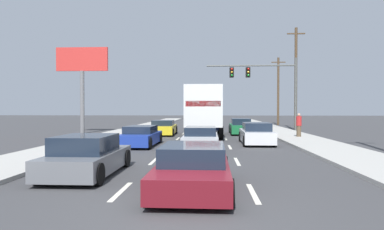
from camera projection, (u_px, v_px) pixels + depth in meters
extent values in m
plane|color=#3D3D3F|center=(204.00, 131.00, 32.26)|extent=(140.00, 140.00, 0.00)
cube|color=#B2AFA8|center=(287.00, 134.00, 26.88)|extent=(3.17, 80.00, 0.14)
cube|color=#B2AFA8|center=(121.00, 133.00, 27.64)|extent=(3.17, 80.00, 0.14)
cube|color=silver|center=(121.00, 191.00, 8.56)|extent=(0.14, 2.00, 0.01)
cube|color=silver|center=(154.00, 161.00, 13.55)|extent=(0.14, 2.00, 0.01)
cube|color=silver|center=(169.00, 147.00, 18.54)|extent=(0.14, 2.00, 0.01)
cube|color=silver|center=(178.00, 139.00, 23.54)|extent=(0.14, 2.00, 0.01)
cube|color=silver|center=(184.00, 133.00, 28.53)|extent=(0.14, 2.00, 0.01)
cube|color=silver|center=(188.00, 130.00, 33.52)|extent=(0.14, 2.00, 0.01)
cube|color=silver|center=(190.00, 127.00, 38.51)|extent=(0.14, 2.00, 0.01)
cube|color=silver|center=(193.00, 125.00, 43.50)|extent=(0.14, 2.00, 0.01)
cube|color=silver|center=(195.00, 123.00, 48.49)|extent=(0.14, 2.00, 0.01)
cube|color=silver|center=(196.00, 122.00, 53.48)|extent=(0.14, 2.00, 0.01)
cube|color=silver|center=(253.00, 193.00, 8.37)|extent=(0.14, 2.00, 0.01)
cube|color=silver|center=(237.00, 161.00, 13.36)|extent=(0.14, 2.00, 0.01)
cube|color=silver|center=(230.00, 147.00, 18.36)|extent=(0.14, 2.00, 0.01)
cube|color=silver|center=(226.00, 139.00, 23.35)|extent=(0.14, 2.00, 0.01)
cube|color=silver|center=(223.00, 133.00, 28.34)|extent=(0.14, 2.00, 0.01)
cube|color=silver|center=(221.00, 130.00, 33.33)|extent=(0.14, 2.00, 0.01)
cube|color=silver|center=(220.00, 127.00, 38.32)|extent=(0.14, 2.00, 0.01)
cube|color=silver|center=(219.00, 125.00, 43.31)|extent=(0.14, 2.00, 0.01)
cube|color=silver|center=(218.00, 123.00, 48.30)|extent=(0.14, 2.00, 0.01)
cube|color=silver|center=(217.00, 122.00, 53.29)|extent=(0.14, 2.00, 0.01)
cube|color=yellow|center=(163.00, 129.00, 26.94)|extent=(1.94, 4.26, 0.64)
cube|color=#192333|center=(163.00, 123.00, 26.76)|extent=(1.68, 2.00, 0.42)
cylinder|color=black|center=(156.00, 130.00, 28.54)|extent=(0.23, 0.64, 0.64)
cylinder|color=black|center=(176.00, 130.00, 28.47)|extent=(0.23, 0.64, 0.64)
cylinder|color=black|center=(150.00, 132.00, 25.41)|extent=(0.23, 0.64, 0.64)
cylinder|color=black|center=(172.00, 132.00, 25.34)|extent=(0.23, 0.64, 0.64)
cube|color=#1E389E|center=(141.00, 138.00, 18.98)|extent=(1.88, 4.34, 0.60)
cube|color=#192333|center=(141.00, 129.00, 19.03)|extent=(1.62, 2.24, 0.41)
cylinder|color=black|center=(133.00, 138.00, 20.64)|extent=(0.23, 0.64, 0.64)
cylinder|color=black|center=(160.00, 138.00, 20.51)|extent=(0.23, 0.64, 0.64)
cylinder|color=black|center=(118.00, 143.00, 17.45)|extent=(0.23, 0.64, 0.64)
cylinder|color=black|center=(149.00, 143.00, 17.32)|extent=(0.23, 0.64, 0.64)
cube|color=slate|center=(88.00, 161.00, 10.70)|extent=(1.85, 4.08, 0.61)
cube|color=#192333|center=(86.00, 144.00, 10.51)|extent=(1.62, 2.07, 0.55)
cylinder|color=black|center=(80.00, 158.00, 12.24)|extent=(0.22, 0.64, 0.64)
cylinder|color=black|center=(126.00, 158.00, 12.13)|extent=(0.22, 0.64, 0.64)
cylinder|color=black|center=(38.00, 174.00, 9.27)|extent=(0.22, 0.64, 0.64)
cylinder|color=black|center=(98.00, 174.00, 9.17)|extent=(0.22, 0.64, 0.64)
cube|color=white|center=(204.00, 106.00, 24.03)|extent=(2.51, 6.67, 2.75)
cube|color=red|center=(203.00, 104.00, 20.72)|extent=(2.22, 0.05, 0.36)
cube|color=#141E4C|center=(206.00, 118.00, 28.35)|extent=(2.38, 1.97, 2.13)
cylinder|color=black|center=(192.00, 128.00, 28.44)|extent=(0.31, 0.96, 0.96)
cylinder|color=black|center=(219.00, 128.00, 28.29)|extent=(0.31, 0.96, 0.96)
cylinder|color=black|center=(187.00, 133.00, 22.81)|extent=(0.31, 0.96, 0.96)
cylinder|color=black|center=(221.00, 133.00, 22.66)|extent=(0.31, 0.96, 0.96)
cube|color=#B7BABF|center=(201.00, 141.00, 17.04)|extent=(1.76, 4.01, 0.65)
cube|color=#192333|center=(201.00, 131.00, 16.96)|extent=(1.54, 2.03, 0.43)
cylinder|color=black|center=(187.00, 141.00, 18.54)|extent=(0.22, 0.64, 0.64)
cylinder|color=black|center=(216.00, 141.00, 18.45)|extent=(0.22, 0.64, 0.64)
cylinder|color=black|center=(183.00, 147.00, 15.63)|extent=(0.22, 0.64, 0.64)
cylinder|color=black|center=(217.00, 147.00, 15.55)|extent=(0.22, 0.64, 0.64)
cube|color=maroon|center=(193.00, 173.00, 8.83)|extent=(1.91, 4.42, 0.56)
cube|color=#192333|center=(193.00, 154.00, 8.87)|extent=(1.67, 2.21, 0.48)
cylinder|color=black|center=(169.00, 166.00, 10.53)|extent=(0.23, 0.64, 0.64)
cylinder|color=black|center=(224.00, 166.00, 10.42)|extent=(0.23, 0.64, 0.64)
cylinder|color=black|center=(149.00, 192.00, 7.23)|extent=(0.23, 0.64, 0.64)
cylinder|color=black|center=(229.00, 193.00, 7.12)|extent=(0.23, 0.64, 0.64)
cube|color=#196B38|center=(240.00, 128.00, 27.80)|extent=(1.77, 4.43, 0.66)
cube|color=#192333|center=(241.00, 122.00, 27.53)|extent=(1.53, 2.04, 0.52)
cylinder|color=black|center=(230.00, 129.00, 29.51)|extent=(0.23, 0.64, 0.64)
cylinder|color=black|center=(248.00, 129.00, 29.40)|extent=(0.23, 0.64, 0.64)
cylinder|color=black|center=(232.00, 132.00, 26.21)|extent=(0.23, 0.64, 0.64)
cylinder|color=black|center=(252.00, 132.00, 26.10)|extent=(0.23, 0.64, 0.64)
cube|color=white|center=(256.00, 136.00, 20.01)|extent=(1.80, 4.16, 0.68)
cube|color=#192333|center=(257.00, 127.00, 19.83)|extent=(1.56, 2.09, 0.48)
cylinder|color=black|center=(241.00, 136.00, 21.58)|extent=(0.23, 0.64, 0.64)
cylinder|color=black|center=(266.00, 137.00, 21.47)|extent=(0.23, 0.64, 0.64)
cylinder|color=black|center=(245.00, 141.00, 18.55)|extent=(0.23, 0.64, 0.64)
cylinder|color=black|center=(274.00, 141.00, 18.44)|extent=(0.23, 0.64, 0.64)
cylinder|color=#595B56|center=(296.00, 94.00, 31.67)|extent=(0.20, 0.20, 7.03)
cylinder|color=#595B56|center=(251.00, 66.00, 31.86)|extent=(8.56, 0.14, 0.14)
cube|color=black|center=(248.00, 72.00, 31.89)|extent=(0.40, 0.56, 0.95)
sphere|color=red|center=(248.00, 69.00, 31.57)|extent=(0.20, 0.20, 0.20)
sphere|color=orange|center=(248.00, 72.00, 31.58)|extent=(0.20, 0.20, 0.20)
sphere|color=green|center=(248.00, 75.00, 31.58)|extent=(0.20, 0.20, 0.20)
cube|color=black|center=(232.00, 73.00, 31.97)|extent=(0.40, 0.56, 0.95)
sphere|color=red|center=(232.00, 69.00, 31.66)|extent=(0.20, 0.20, 0.20)
sphere|color=orange|center=(232.00, 72.00, 31.66)|extent=(0.20, 0.20, 0.20)
sphere|color=green|center=(232.00, 75.00, 31.67)|extent=(0.20, 0.20, 0.20)
cylinder|color=brown|center=(296.00, 79.00, 33.23)|extent=(0.28, 0.28, 10.29)
cube|color=brown|center=(296.00, 34.00, 33.14)|extent=(1.80, 0.12, 0.12)
cylinder|color=brown|center=(278.00, 91.00, 42.84)|extent=(0.28, 0.28, 8.76)
cube|color=brown|center=(278.00, 62.00, 42.77)|extent=(1.80, 0.12, 0.12)
cylinder|color=slate|center=(82.00, 102.00, 28.33)|extent=(0.36, 0.36, 5.38)
cube|color=red|center=(82.00, 59.00, 28.26)|extent=(4.48, 0.20, 2.02)
cylinder|color=brown|center=(299.00, 131.00, 23.66)|extent=(0.32, 0.32, 0.78)
cylinder|color=red|center=(299.00, 121.00, 23.65)|extent=(0.38, 0.38, 0.68)
sphere|color=tan|center=(299.00, 115.00, 23.64)|extent=(0.21, 0.21, 0.21)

